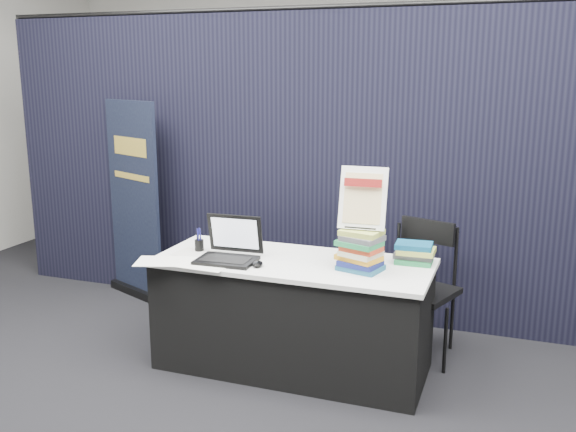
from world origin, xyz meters
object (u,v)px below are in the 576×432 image
Objects in this scene: info_sign at (363,199)px; pullup_banner at (134,212)px; display_table at (293,314)px; stacking_chair at (422,283)px; laptop at (229,250)px; book_stack_tall at (360,250)px; book_stack_short at (415,253)px.

pullup_banner is at bearing 155.45° from info_sign.
info_sign is (0.46, -0.03, 0.82)m from display_table.
display_table is 1.92× the size of stacking_chair.
display_table is 0.60m from laptop.
info_sign is at bearing 4.27° from laptop.
stacking_chair is at bearing 15.19° from pullup_banner.
laptop is (-0.39, -0.13, 0.44)m from display_table.
info_sign reaches higher than book_stack_tall.
book_stack_short is 0.26× the size of stacking_chair.
display_table is 1.05× the size of pullup_banner.
pullup_banner is (-1.37, 0.99, -0.06)m from laptop.
display_table is at bearing 172.67° from book_stack_tall.
display_table is 4.57× the size of info_sign.
book_stack_short is (1.14, 0.35, 0.00)m from laptop.
book_stack_short is (0.75, 0.22, 0.44)m from display_table.
pullup_banner reaches higher than info_sign.
book_stack_short is 2.60m from pullup_banner.
display_table is 0.94m from info_sign.
pullup_banner is at bearing 157.50° from book_stack_tall.
book_stack_tall reaches higher than display_table.
book_stack_tall is at bearing -92.72° from info_sign.
info_sign reaches higher than book_stack_short.
pullup_banner is (-2.52, 0.64, -0.06)m from book_stack_short.
book_stack_tall is at bearing -7.33° from display_table.
book_stack_tall is (0.46, -0.06, 0.50)m from display_table.
book_stack_tall is at bearing -136.18° from book_stack_short.
pullup_banner is at bearing 141.50° from laptop.
info_sign reaches higher than stacking_chair.
book_stack_short is 0.61× the size of info_sign.
book_stack_tall is 0.73m from stacking_chair.
book_stack_tall is 1.17× the size of book_stack_short.
book_stack_tall reaches higher than stacking_chair.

